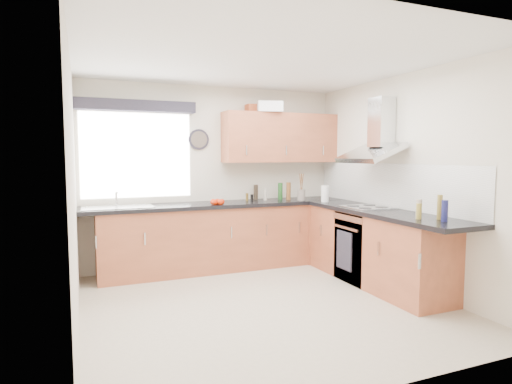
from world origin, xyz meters
name	(u,v)px	position (x,y,z in m)	size (l,w,h in m)	color
ground_plane	(265,304)	(0.00, 0.00, 0.00)	(3.60, 3.60, 0.00)	beige
ceiling	(265,60)	(0.00, 0.00, 2.50)	(3.60, 3.60, 0.02)	white
wall_back	(214,177)	(0.00, 1.80, 1.25)	(3.60, 0.02, 2.50)	silver
wall_front	(378,203)	(0.00, -1.80, 1.25)	(3.60, 0.02, 2.50)	silver
wall_left	(73,190)	(-1.80, 0.00, 1.25)	(0.02, 3.60, 2.50)	silver
wall_right	(405,181)	(1.80, 0.00, 1.25)	(0.02, 3.60, 2.50)	silver
window	(137,155)	(-1.05, 1.79, 1.55)	(1.40, 0.02, 1.10)	white
window_blind	(137,106)	(-1.05, 1.70, 2.18)	(1.50, 0.18, 0.14)	#22202A
splashback	(387,185)	(1.79, 0.30, 1.18)	(0.01, 3.00, 0.54)	white
base_cab_back	(214,238)	(-0.10, 1.51, 0.43)	(3.00, 0.58, 0.86)	brown
base_cab_corner	(317,230)	(1.50, 1.50, 0.43)	(0.60, 0.60, 0.86)	brown
base_cab_right	(375,249)	(1.51, 0.15, 0.43)	(0.58, 2.10, 0.86)	brown
worktop_back	(221,205)	(0.00, 1.50, 0.89)	(3.60, 0.62, 0.05)	black
worktop_right	(383,213)	(1.50, 0.00, 0.89)	(0.62, 2.42, 0.05)	black
sink	(118,204)	(-1.33, 1.50, 0.95)	(0.84, 0.46, 0.10)	silver
oven	(366,247)	(1.50, 0.30, 0.42)	(0.56, 0.58, 0.85)	black
hob_plate	(367,207)	(1.50, 0.30, 0.92)	(0.52, 0.52, 0.01)	silver
extractor_hood	(376,137)	(1.60, 0.30, 1.77)	(0.52, 0.78, 0.66)	silver
upper_cabinets	(280,138)	(0.95, 1.62, 1.80)	(1.70, 0.35, 0.70)	brown
washing_machine	(203,242)	(-0.25, 1.52, 0.38)	(0.52, 0.50, 0.76)	white
wall_clock	(199,139)	(-0.22, 1.76, 1.77)	(0.28, 0.28, 0.04)	#22202A
casserole	(270,107)	(0.73, 1.52, 2.22)	(0.34, 0.25, 0.14)	white
storage_box	(255,109)	(0.59, 1.72, 2.21)	(0.26, 0.21, 0.12)	#B04F28
utensil_pot	(301,195)	(1.15, 1.35, 0.99)	(0.11, 0.11, 0.16)	slate
kitchen_roll	(325,194)	(1.36, 1.05, 1.02)	(0.10, 0.10, 0.23)	white
tomato_cluster	(217,202)	(-0.11, 1.30, 0.95)	(0.16, 0.16, 0.07)	#BB1F03
jar_0	(247,197)	(0.43, 1.62, 0.96)	(0.04, 0.04, 0.10)	brown
jar_1	(288,191)	(1.02, 1.50, 1.03)	(0.06, 0.06, 0.25)	brown
jar_2	(265,195)	(0.68, 1.56, 0.99)	(0.05, 0.05, 0.16)	#AAA091
jar_3	(256,192)	(0.59, 1.70, 1.02)	(0.06, 0.06, 0.22)	#2F241A
jar_4	(252,198)	(0.45, 1.49, 0.96)	(0.04, 0.04, 0.10)	black
jar_5	(280,191)	(0.94, 1.59, 1.03)	(0.07, 0.07, 0.24)	#1D511C
bottle_0	(419,209)	(1.42, -0.65, 1.01)	(0.06, 0.06, 0.20)	#BBAB9F
bottle_1	(419,211)	(1.40, -0.66, 0.99)	(0.05, 0.05, 0.16)	#A79339
bottle_2	(440,207)	(1.57, -0.76, 1.03)	(0.05, 0.05, 0.25)	olive
bottle_3	(445,211)	(1.51, -0.89, 1.01)	(0.06, 0.06, 0.21)	navy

